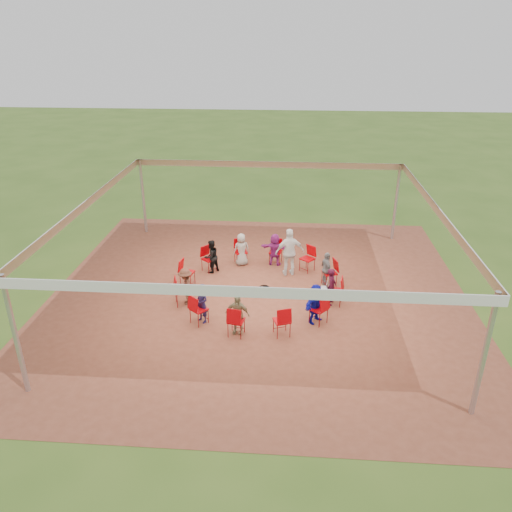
# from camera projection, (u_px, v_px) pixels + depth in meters

# --- Properties ---
(ground) EXTENTS (80.00, 80.00, 0.00)m
(ground) POSITION_uv_depth(u_px,v_px,m) (258.00, 294.00, 15.75)
(ground) COLOR #3B591C
(ground) RESTS_ON ground
(dirt_patch) EXTENTS (13.00, 13.00, 0.00)m
(dirt_patch) POSITION_uv_depth(u_px,v_px,m) (258.00, 294.00, 15.74)
(dirt_patch) COLOR brown
(dirt_patch) RESTS_ON ground
(tent) EXTENTS (10.33, 10.33, 3.00)m
(tent) POSITION_uv_depth(u_px,v_px,m) (259.00, 224.00, 14.77)
(tent) COLOR #B2B2B7
(tent) RESTS_ON ground
(chair_0) EXTENTS (0.51, 0.49, 0.90)m
(chair_0) POSITION_uv_depth(u_px,v_px,m) (335.00, 291.00, 15.00)
(chair_0) COLOR #B30006
(chair_0) RESTS_ON ground
(chair_1) EXTENTS (0.55, 0.54, 0.90)m
(chair_1) POSITION_uv_depth(u_px,v_px,m) (330.00, 273.00, 16.13)
(chair_1) COLOR #B30006
(chair_1) RESTS_ON ground
(chair_2) EXTENTS (0.61, 0.61, 0.90)m
(chair_2) POSITION_uv_depth(u_px,v_px,m) (307.00, 259.00, 17.10)
(chair_2) COLOR #B30006
(chair_2) RESTS_ON ground
(chair_3) EXTENTS (0.49, 0.51, 0.90)m
(chair_3) POSITION_uv_depth(u_px,v_px,m) (276.00, 252.00, 17.66)
(chair_3) COLOR #B30006
(chair_3) RESTS_ON ground
(chair_4) EXTENTS (0.54, 0.55, 0.90)m
(chair_4) POSITION_uv_depth(u_px,v_px,m) (241.00, 252.00, 17.66)
(chair_4) COLOR #B30006
(chair_4) RESTS_ON ground
(chair_5) EXTENTS (0.61, 0.61, 0.90)m
(chair_5) POSITION_uv_depth(u_px,v_px,m) (209.00, 259.00, 17.10)
(chair_5) COLOR #B30006
(chair_5) RESTS_ON ground
(chair_6) EXTENTS (0.51, 0.49, 0.90)m
(chair_6) POSITION_uv_depth(u_px,v_px,m) (187.00, 273.00, 16.12)
(chair_6) COLOR #B30006
(chair_6) RESTS_ON ground
(chair_7) EXTENTS (0.55, 0.54, 0.90)m
(chair_7) POSITION_uv_depth(u_px,v_px,m) (182.00, 291.00, 15.00)
(chair_7) COLOR #B30006
(chair_7) RESTS_ON ground
(chair_8) EXTENTS (0.61, 0.61, 0.90)m
(chair_8) POSITION_uv_depth(u_px,v_px,m) (199.00, 309.00, 14.02)
(chair_8) COLOR #B30006
(chair_8) RESTS_ON ground
(chair_9) EXTENTS (0.49, 0.51, 0.90)m
(chair_9) POSITION_uv_depth(u_px,v_px,m) (236.00, 321.00, 13.46)
(chair_9) COLOR #B30006
(chair_9) RESTS_ON ground
(chair_10) EXTENTS (0.54, 0.55, 0.90)m
(chair_10) POSITION_uv_depth(u_px,v_px,m) (282.00, 321.00, 13.46)
(chair_10) COLOR #B30006
(chair_10) RESTS_ON ground
(chair_11) EXTENTS (0.61, 0.61, 0.90)m
(chair_11) POSITION_uv_depth(u_px,v_px,m) (319.00, 309.00, 14.03)
(chair_11) COLOR #B30006
(chair_11) RESTS_ON ground
(person_seated_0) EXTENTS (0.35, 0.47, 1.16)m
(person_seated_0) POSITION_uv_depth(u_px,v_px,m) (331.00, 286.00, 14.97)
(person_seated_0) COLOR #380A1D
(person_seated_0) RESTS_ON ground
(person_seated_1) EXTENTS (0.56, 0.76, 1.16)m
(person_seated_1) POSITION_uv_depth(u_px,v_px,m) (326.00, 269.00, 16.04)
(person_seated_1) COLOR slate
(person_seated_1) RESTS_ON ground
(person_seated_2) EXTENTS (1.14, 0.60, 1.16)m
(person_seated_2) POSITION_uv_depth(u_px,v_px,m) (275.00, 249.00, 17.50)
(person_seated_2) COLOR #9A2682
(person_seated_2) RESTS_ON ground
(person_seated_3) EXTENTS (0.64, 0.49, 1.16)m
(person_seated_3) POSITION_uv_depth(u_px,v_px,m) (241.00, 249.00, 17.50)
(person_seated_3) COLOR #9F9B8E
(person_seated_3) RESTS_ON ground
(person_seated_4) EXTENTS (0.62, 0.64, 1.16)m
(person_seated_4) POSITION_uv_depth(u_px,v_px,m) (211.00, 256.00, 16.96)
(person_seated_4) COLOR black
(person_seated_4) RESTS_ON ground
(person_seated_5) EXTENTS (0.60, 0.83, 1.16)m
(person_seated_5) POSITION_uv_depth(u_px,v_px,m) (186.00, 287.00, 14.97)
(person_seated_5) COLOR #562F20
(person_seated_5) RESTS_ON ground
(person_seated_6) EXTENTS (0.50, 0.49, 1.16)m
(person_seated_6) POSITION_uv_depth(u_px,v_px,m) (202.00, 303.00, 14.04)
(person_seated_6) COLOR #1E1741
(person_seated_6) RESTS_ON ground
(person_seated_7) EXTENTS (0.74, 0.47, 1.16)m
(person_seated_7) POSITION_uv_depth(u_px,v_px,m) (237.00, 314.00, 13.51)
(person_seated_7) COLOR #8C8058
(person_seated_7) RESTS_ON ground
(person_seated_8) EXTENTS (1.01, 1.08, 1.16)m
(person_seated_8) POSITION_uv_depth(u_px,v_px,m) (316.00, 303.00, 14.05)
(person_seated_8) COLOR #0D119A
(person_seated_8) RESTS_ON ground
(standing_person) EXTENTS (1.06, 0.70, 1.66)m
(standing_person) POSITION_uv_depth(u_px,v_px,m) (290.00, 252.00, 16.68)
(standing_person) COLOR white
(standing_person) RESTS_ON ground
(cable_coil) EXTENTS (0.41, 0.41, 0.03)m
(cable_coil) POSITION_uv_depth(u_px,v_px,m) (265.00, 288.00, 16.10)
(cable_coil) COLOR black
(cable_coil) RESTS_ON ground
(laptop) EXTENTS (0.28, 0.33, 0.20)m
(laptop) POSITION_uv_depth(u_px,v_px,m) (326.00, 287.00, 15.03)
(laptop) COLOR #B7B7BC
(laptop) RESTS_ON ground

